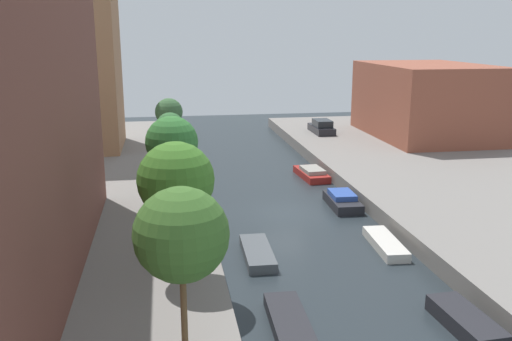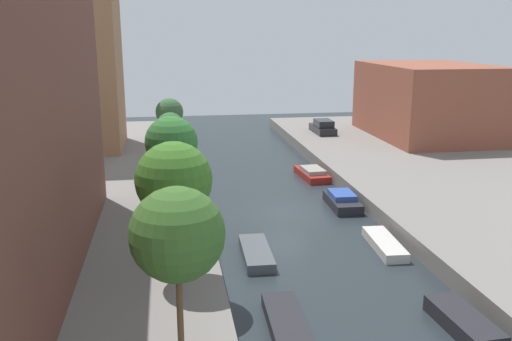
{
  "view_description": "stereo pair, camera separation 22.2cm",
  "coord_description": "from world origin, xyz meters",
  "px_view_note": "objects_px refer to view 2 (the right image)",
  "views": [
    {
      "loc": [
        -7.26,
        -32.33,
        11.08
      ],
      "look_at": [
        -1.32,
        3.16,
        1.99
      ],
      "focal_mm": 38.86,
      "sensor_mm": 36.0,
      "label": 1
    },
    {
      "loc": [
        -7.04,
        -32.36,
        11.08
      ],
      "look_at": [
        -1.32,
        3.16,
        1.99
      ],
      "focal_mm": 38.86,
      "sensor_mm": 36.0,
      "label": 2
    }
  ],
  "objects_px": {
    "moored_boat_right_2": "(384,244)",
    "moored_boat_right_3": "(342,201)",
    "moored_boat_left_2": "(256,253)",
    "apartment_tower_far": "(57,40)",
    "moored_boat_left_1": "(287,324)",
    "street_tree_2": "(173,183)",
    "moored_boat_right_1": "(463,322)",
    "moored_boat_right_4": "(312,173)",
    "street_tree_0": "(177,235)",
    "street_tree_1": "(174,180)",
    "parked_car": "(323,127)",
    "street_tree_3": "(171,142)",
    "street_tree_4": "(170,128)",
    "street_tree_5": "(169,113)",
    "low_block_right": "(427,101)"
  },
  "relations": [
    {
      "from": "moored_boat_right_2",
      "to": "moored_boat_right_3",
      "type": "xyz_separation_m",
      "value": [
        -0.01,
        7.15,
        0.16
      ]
    },
    {
      "from": "moored_boat_left_2",
      "to": "moored_boat_right_2",
      "type": "distance_m",
      "value": 6.84
    },
    {
      "from": "apartment_tower_far",
      "to": "moored_boat_left_1",
      "type": "relative_size",
      "value": 4.19
    },
    {
      "from": "moored_boat_right_2",
      "to": "moored_boat_left_1",
      "type": "bearing_deg",
      "value": -133.14
    },
    {
      "from": "street_tree_2",
      "to": "moored_boat_right_2",
      "type": "height_order",
      "value": "street_tree_2"
    },
    {
      "from": "moored_boat_right_1",
      "to": "moored_boat_right_2",
      "type": "distance_m",
      "value": 8.28
    },
    {
      "from": "apartment_tower_far",
      "to": "moored_boat_right_4",
      "type": "height_order",
      "value": "apartment_tower_far"
    },
    {
      "from": "street_tree_0",
      "to": "moored_boat_right_4",
      "type": "xyz_separation_m",
      "value": [
        10.76,
        24.52,
        -4.79
      ]
    },
    {
      "from": "street_tree_1",
      "to": "moored_boat_right_1",
      "type": "distance_m",
      "value": 12.56
    },
    {
      "from": "moored_boat_right_2",
      "to": "moored_boat_right_4",
      "type": "bearing_deg",
      "value": 90.29
    },
    {
      "from": "moored_boat_left_1",
      "to": "street_tree_2",
      "type": "bearing_deg",
      "value": 117.51
    },
    {
      "from": "parked_car",
      "to": "moored_boat_left_2",
      "type": "xyz_separation_m",
      "value": [
        -11.41,
        -28.16,
        -1.32
      ]
    },
    {
      "from": "apartment_tower_far",
      "to": "moored_boat_right_4",
      "type": "distance_m",
      "value": 24.3
    },
    {
      "from": "street_tree_3",
      "to": "moored_boat_right_1",
      "type": "xyz_separation_m",
      "value": [
        10.67,
        -13.74,
        -4.61
      ]
    },
    {
      "from": "street_tree_4",
      "to": "moored_boat_left_2",
      "type": "relative_size",
      "value": 1.14
    },
    {
      "from": "street_tree_4",
      "to": "moored_boat_right_3",
      "type": "distance_m",
      "value": 12.38
    },
    {
      "from": "street_tree_2",
      "to": "street_tree_3",
      "type": "height_order",
      "value": "street_tree_3"
    },
    {
      "from": "street_tree_0",
      "to": "moored_boat_left_1",
      "type": "height_order",
      "value": "street_tree_0"
    },
    {
      "from": "moored_boat_right_4",
      "to": "moored_boat_right_1",
      "type": "bearing_deg",
      "value": -90.22
    },
    {
      "from": "apartment_tower_far",
      "to": "moored_boat_left_2",
      "type": "xyz_separation_m",
      "value": [
        13.1,
        -24.49,
        -10.11
      ]
    },
    {
      "from": "street_tree_5",
      "to": "moored_boat_left_1",
      "type": "bearing_deg",
      "value": -80.37
    },
    {
      "from": "moored_boat_right_1",
      "to": "moored_boat_right_3",
      "type": "bearing_deg",
      "value": 89.45
    },
    {
      "from": "street_tree_3",
      "to": "parked_car",
      "type": "height_order",
      "value": "street_tree_3"
    },
    {
      "from": "apartment_tower_far",
      "to": "moored_boat_left_2",
      "type": "height_order",
      "value": "apartment_tower_far"
    },
    {
      "from": "street_tree_2",
      "to": "moored_boat_right_1",
      "type": "relative_size",
      "value": 1.05
    },
    {
      "from": "street_tree_5",
      "to": "moored_boat_left_1",
      "type": "relative_size",
      "value": 1.16
    },
    {
      "from": "street_tree_0",
      "to": "moored_boat_right_3",
      "type": "distance_m",
      "value": 20.8
    },
    {
      "from": "street_tree_1",
      "to": "street_tree_3",
      "type": "xyz_separation_m",
      "value": [
        0.0,
        9.21,
        -0.23
      ]
    },
    {
      "from": "street_tree_2",
      "to": "moored_boat_left_2",
      "type": "relative_size",
      "value": 0.92
    },
    {
      "from": "street_tree_3",
      "to": "moored_boat_left_2",
      "type": "height_order",
      "value": "street_tree_3"
    },
    {
      "from": "low_block_right",
      "to": "street_tree_5",
      "type": "distance_m",
      "value": 26.25
    },
    {
      "from": "moored_boat_left_1",
      "to": "moored_boat_right_1",
      "type": "xyz_separation_m",
      "value": [
        6.64,
        -1.02,
        0.07
      ]
    },
    {
      "from": "parked_car",
      "to": "moored_boat_right_4",
      "type": "bearing_deg",
      "value": -109.03
    },
    {
      "from": "street_tree_3",
      "to": "moored_boat_right_1",
      "type": "distance_m",
      "value": 17.99
    },
    {
      "from": "apartment_tower_far",
      "to": "street_tree_4",
      "type": "bearing_deg",
      "value": -55.02
    },
    {
      "from": "street_tree_1",
      "to": "street_tree_3",
      "type": "height_order",
      "value": "street_tree_1"
    },
    {
      "from": "street_tree_2",
      "to": "parked_car",
      "type": "distance_m",
      "value": 31.62
    },
    {
      "from": "moored_boat_left_1",
      "to": "moored_boat_right_4",
      "type": "bearing_deg",
      "value": 72.86
    },
    {
      "from": "moored_boat_right_4",
      "to": "street_tree_5",
      "type": "bearing_deg",
      "value": 169.62
    },
    {
      "from": "apartment_tower_far",
      "to": "moored_boat_right_3",
      "type": "xyz_separation_m",
      "value": [
        19.92,
        -17.19,
        -9.96
      ]
    },
    {
      "from": "parked_car",
      "to": "moored_boat_left_2",
      "type": "height_order",
      "value": "parked_car"
    },
    {
      "from": "moored_boat_right_3",
      "to": "apartment_tower_far",
      "type": "bearing_deg",
      "value": 139.22
    },
    {
      "from": "street_tree_2",
      "to": "moored_boat_right_3",
      "type": "distance_m",
      "value": 13.18
    },
    {
      "from": "street_tree_1",
      "to": "moored_boat_right_2",
      "type": "distance_m",
      "value": 12.47
    },
    {
      "from": "moored_boat_left_2",
      "to": "moored_boat_right_1",
      "type": "bearing_deg",
      "value": -50.57
    },
    {
      "from": "moored_boat_left_2",
      "to": "moored_boat_right_4",
      "type": "xyz_separation_m",
      "value": [
        6.77,
        14.7,
        0.11
      ]
    },
    {
      "from": "low_block_right",
      "to": "street_tree_3",
      "type": "relative_size",
      "value": 2.7
    },
    {
      "from": "moored_boat_right_3",
      "to": "street_tree_3",
      "type": "bearing_deg",
      "value": -171.13
    },
    {
      "from": "moored_boat_left_2",
      "to": "street_tree_2",
      "type": "bearing_deg",
      "value": 170.86
    },
    {
      "from": "street_tree_4",
      "to": "moored_boat_left_1",
      "type": "bearing_deg",
      "value": -77.75
    }
  ]
}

